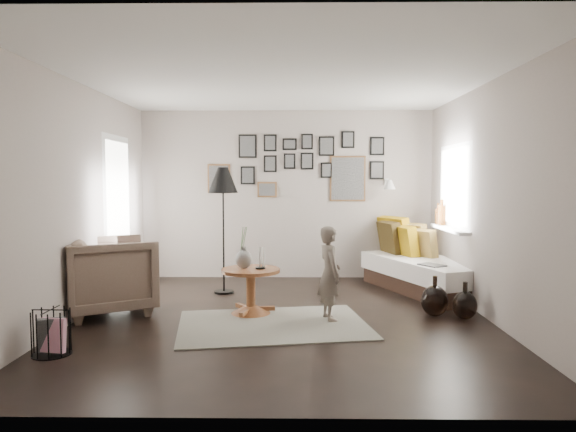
{
  "coord_description": "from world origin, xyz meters",
  "views": [
    {
      "loc": [
        0.13,
        -5.59,
        1.53
      ],
      "look_at": [
        0.05,
        0.5,
        1.1
      ],
      "focal_mm": 32.0,
      "sensor_mm": 36.0,
      "label": 1
    }
  ],
  "objects_px": {
    "demijohn_large": "(435,301)",
    "child": "(330,273)",
    "vase": "(244,256)",
    "magazine_basket": "(51,333)",
    "demijohn_small": "(465,305)",
    "armchair": "(109,275)",
    "floor_lamp": "(223,185)",
    "daybed": "(423,268)",
    "pedestal_table": "(251,293)"
  },
  "relations": [
    {
      "from": "pedestal_table",
      "to": "daybed",
      "type": "height_order",
      "value": "daybed"
    },
    {
      "from": "armchair",
      "to": "demijohn_large",
      "type": "height_order",
      "value": "armchair"
    },
    {
      "from": "daybed",
      "to": "magazine_basket",
      "type": "distance_m",
      "value": 4.75
    },
    {
      "from": "armchair",
      "to": "child",
      "type": "height_order",
      "value": "child"
    },
    {
      "from": "pedestal_table",
      "to": "vase",
      "type": "relative_size",
      "value": 1.4
    },
    {
      "from": "pedestal_table",
      "to": "child",
      "type": "height_order",
      "value": "child"
    },
    {
      "from": "pedestal_table",
      "to": "demijohn_large",
      "type": "xyz_separation_m",
      "value": [
        2.07,
        -0.06,
        -0.07
      ]
    },
    {
      "from": "daybed",
      "to": "child",
      "type": "distance_m",
      "value": 2.09
    },
    {
      "from": "daybed",
      "to": "child",
      "type": "bearing_deg",
      "value": -154.36
    },
    {
      "from": "magazine_basket",
      "to": "demijohn_small",
      "type": "distance_m",
      "value": 4.17
    },
    {
      "from": "pedestal_table",
      "to": "armchair",
      "type": "height_order",
      "value": "armchair"
    },
    {
      "from": "armchair",
      "to": "child",
      "type": "xyz_separation_m",
      "value": [
        2.51,
        -0.27,
        0.07
      ]
    },
    {
      "from": "pedestal_table",
      "to": "magazine_basket",
      "type": "distance_m",
      "value": 2.14
    },
    {
      "from": "floor_lamp",
      "to": "child",
      "type": "bearing_deg",
      "value": -44.9
    },
    {
      "from": "daybed",
      "to": "magazine_basket",
      "type": "bearing_deg",
      "value": -167.56
    },
    {
      "from": "floor_lamp",
      "to": "child",
      "type": "relative_size",
      "value": 1.65
    },
    {
      "from": "demijohn_large",
      "to": "child",
      "type": "distance_m",
      "value": 1.25
    },
    {
      "from": "armchair",
      "to": "floor_lamp",
      "type": "distance_m",
      "value": 1.88
    },
    {
      "from": "armchair",
      "to": "child",
      "type": "distance_m",
      "value": 2.52
    },
    {
      "from": "vase",
      "to": "armchair",
      "type": "relative_size",
      "value": 0.49
    },
    {
      "from": "armchair",
      "to": "floor_lamp",
      "type": "bearing_deg",
      "value": -77.18
    },
    {
      "from": "armchair",
      "to": "vase",
      "type": "bearing_deg",
      "value": -119.96
    },
    {
      "from": "floor_lamp",
      "to": "magazine_basket",
      "type": "height_order",
      "value": "floor_lamp"
    },
    {
      "from": "vase",
      "to": "demijohn_small",
      "type": "relative_size",
      "value": 1.15
    },
    {
      "from": "daybed",
      "to": "armchair",
      "type": "height_order",
      "value": "daybed"
    },
    {
      "from": "daybed",
      "to": "floor_lamp",
      "type": "xyz_separation_m",
      "value": [
        -2.74,
        -0.21,
        1.15
      ]
    },
    {
      "from": "pedestal_table",
      "to": "floor_lamp",
      "type": "distance_m",
      "value": 1.71
    },
    {
      "from": "vase",
      "to": "demijohn_small",
      "type": "height_order",
      "value": "vase"
    },
    {
      "from": "vase",
      "to": "daybed",
      "type": "relative_size",
      "value": 0.22
    },
    {
      "from": "magazine_basket",
      "to": "floor_lamp",
      "type": "bearing_deg",
      "value": 64.78
    },
    {
      "from": "vase",
      "to": "magazine_basket",
      "type": "distance_m",
      "value": 2.14
    },
    {
      "from": "vase",
      "to": "demijohn_small",
      "type": "bearing_deg",
      "value": -4.76
    },
    {
      "from": "child",
      "to": "armchair",
      "type": "bearing_deg",
      "value": 67.55
    },
    {
      "from": "pedestal_table",
      "to": "floor_lamp",
      "type": "bearing_deg",
      "value": 112.73
    },
    {
      "from": "vase",
      "to": "child",
      "type": "xyz_separation_m",
      "value": [
        0.96,
        -0.26,
        -0.15
      ]
    },
    {
      "from": "pedestal_table",
      "to": "armchair",
      "type": "relative_size",
      "value": 0.69
    },
    {
      "from": "floor_lamp",
      "to": "daybed",
      "type": "bearing_deg",
      "value": 4.33
    },
    {
      "from": "demijohn_large",
      "to": "magazine_basket",
      "type": "bearing_deg",
      "value": -160.37
    },
    {
      "from": "demijohn_small",
      "to": "daybed",
      "type": "bearing_deg",
      "value": 93.42
    },
    {
      "from": "floor_lamp",
      "to": "demijohn_small",
      "type": "relative_size",
      "value": 4.1
    },
    {
      "from": "magazine_basket",
      "to": "demijohn_small",
      "type": "relative_size",
      "value": 0.96
    },
    {
      "from": "demijohn_large",
      "to": "demijohn_small",
      "type": "distance_m",
      "value": 0.32
    },
    {
      "from": "pedestal_table",
      "to": "demijohn_small",
      "type": "relative_size",
      "value": 1.61
    },
    {
      "from": "vase",
      "to": "demijohn_large",
      "type": "relative_size",
      "value": 1.04
    },
    {
      "from": "vase",
      "to": "demijohn_small",
      "type": "xyz_separation_m",
      "value": [
        2.45,
        -0.2,
        -0.51
      ]
    },
    {
      "from": "daybed",
      "to": "demijohn_small",
      "type": "distance_m",
      "value": 1.5
    },
    {
      "from": "daybed",
      "to": "floor_lamp",
      "type": "height_order",
      "value": "floor_lamp"
    },
    {
      "from": "demijohn_large",
      "to": "child",
      "type": "xyz_separation_m",
      "value": [
        -1.19,
        -0.17,
        0.34
      ]
    },
    {
      "from": "pedestal_table",
      "to": "armchair",
      "type": "bearing_deg",
      "value": 178.84
    },
    {
      "from": "demijohn_large",
      "to": "child",
      "type": "bearing_deg",
      "value": -171.79
    }
  ]
}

